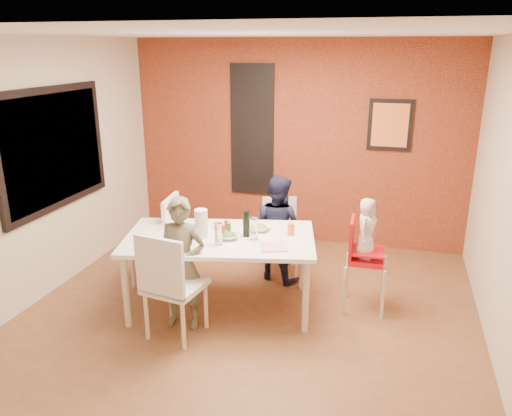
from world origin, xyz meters
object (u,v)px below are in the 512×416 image
(high_chair, at_px, (362,256))
(child_far, at_px, (277,228))
(chair_left, at_px, (161,235))
(wine_bottle, at_px, (246,224))
(chair_far, at_px, (280,231))
(paper_towel_roll, at_px, (201,224))
(toddler, at_px, (366,228))
(chair_near, at_px, (169,281))
(child_near, at_px, (182,264))
(dining_table, at_px, (220,243))

(high_chair, xyz_separation_m, child_far, (-0.99, 0.45, 0.03))
(chair_left, bearing_deg, child_far, 104.31)
(child_far, bearing_deg, wine_bottle, 98.81)
(chair_far, distance_m, high_chair, 1.22)
(chair_far, height_order, paper_towel_roll, paper_towel_roll)
(chair_far, height_order, high_chair, high_chair)
(chair_left, bearing_deg, chair_far, 113.77)
(toddler, bearing_deg, high_chair, 108.09)
(child_far, relative_size, wine_bottle, 4.70)
(chair_far, xyz_separation_m, chair_left, (-1.20, -0.70, 0.08))
(chair_near, height_order, toddler, toddler)
(chair_far, distance_m, wine_bottle, 1.07)
(child_near, xyz_separation_m, child_far, (0.62, 1.26, -0.03))
(chair_near, height_order, child_far, child_far)
(chair_near, xyz_separation_m, child_far, (0.63, 1.51, 0.03))
(child_near, distance_m, toddler, 1.84)
(paper_towel_roll, bearing_deg, child_near, -99.52)
(chair_left, height_order, toddler, toddler)
(dining_table, bearing_deg, chair_left, 156.77)
(chair_far, bearing_deg, chair_left, -167.74)
(dining_table, distance_m, child_far, 0.92)
(paper_towel_roll, bearing_deg, wine_bottle, 20.42)
(wine_bottle, xyz_separation_m, paper_towel_roll, (-0.42, -0.16, 0.01))
(high_chair, bearing_deg, child_far, 63.62)
(paper_towel_roll, bearing_deg, child_far, 58.18)
(dining_table, relative_size, paper_towel_roll, 7.08)
(dining_table, relative_size, chair_left, 2.00)
(dining_table, bearing_deg, child_far, 64.33)
(dining_table, distance_m, child_near, 0.50)
(high_chair, height_order, child_far, child_far)
(toddler, bearing_deg, dining_table, 119.38)
(wine_bottle, bearing_deg, child_far, 79.31)
(child_near, distance_m, child_far, 1.40)
(chair_near, xyz_separation_m, chair_left, (-0.59, 1.05, -0.01))
(dining_table, height_order, child_near, child_near)
(dining_table, relative_size, chair_far, 2.33)
(chair_left, xyz_separation_m, paper_towel_roll, (0.66, -0.43, 0.35))
(chair_left, relative_size, toddler, 1.67)
(chair_near, bearing_deg, chair_left, -51.83)
(chair_far, relative_size, paper_towel_roll, 3.04)
(child_near, bearing_deg, child_far, 61.13)
(chair_near, distance_m, chair_left, 1.20)
(high_chair, bearing_deg, paper_towel_roll, 104.25)
(high_chair, height_order, paper_towel_roll, paper_towel_roll)
(child_far, bearing_deg, dining_table, 83.83)
(child_near, distance_m, wine_bottle, 0.75)
(chair_near, bearing_deg, toddler, -138.20)
(wine_bottle, relative_size, paper_towel_roll, 0.90)
(chair_far, bearing_deg, child_near, -129.76)
(chair_far, distance_m, chair_left, 1.39)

